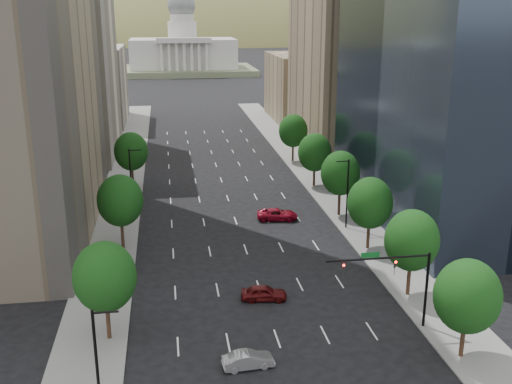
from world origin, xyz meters
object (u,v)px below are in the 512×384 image
car_silver (248,360)px  capitol (183,53)px  car_maroon (264,293)px  car_red_far (277,214)px  traffic_signal (400,275)px

car_silver → capitol: bearing=-6.3°
car_maroon → car_red_far: bearing=-6.7°
capitol → car_maroon: bearing=-90.0°
capitol → car_red_far: (5.50, -190.17, -7.83)m
car_silver → car_red_far: 34.48m
car_maroon → car_silver: car_maroon is taller
traffic_signal → car_red_far: bearing=99.7°
capitol → car_silver: 223.74m
capitol → car_red_far: 190.41m
car_red_far → car_silver: bearing=173.7°
car_maroon → capitol: bearing=7.0°
traffic_signal → capitol: size_ratio=0.15×
capitol → car_maroon: capitol is taller
car_silver → car_red_far: car_red_far is taller
traffic_signal → car_maroon: 13.45m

